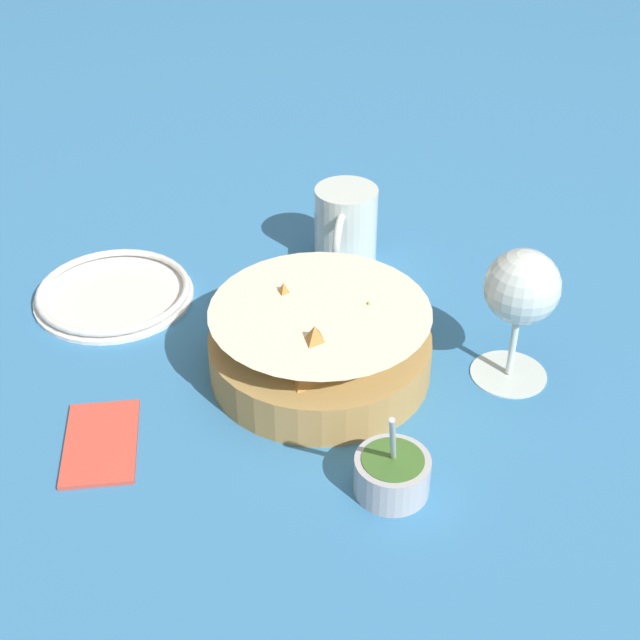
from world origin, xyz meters
The scene contains 7 objects.
ground_plane centered at (0.00, 0.00, 0.00)m, with size 4.00×4.00×0.00m, color teal.
food_basket centered at (0.01, -0.04, 0.03)m, with size 0.22×0.22×0.09m.
sauce_cup centered at (0.16, 0.05, 0.02)m, with size 0.07×0.07×0.12m.
wine_glass centered at (-0.02, 0.15, 0.10)m, with size 0.08×0.08×0.14m.
beer_mug centered at (-0.21, -0.05, 0.04)m, with size 0.11×0.07×0.09m.
side_plate centered at (-0.08, -0.29, 0.01)m, with size 0.18×0.18×0.01m.
napkin centered at (0.15, -0.21, 0.00)m, with size 0.12×0.10×0.01m.
Camera 1 is at (0.70, 0.09, 0.57)m, focal length 50.00 mm.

